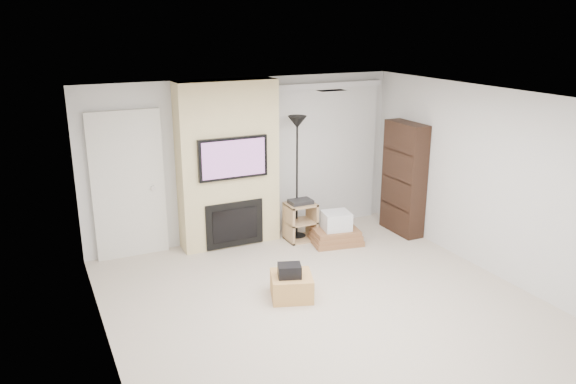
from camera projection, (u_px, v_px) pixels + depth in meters
name	position (u px, v px, depth m)	size (l,w,h in m)	color
floor	(331.00, 311.00, 6.69)	(5.00, 5.50, 0.00)	beige
ceiling	(336.00, 101.00, 5.95)	(5.00, 5.50, 0.00)	white
wall_back	(245.00, 159.00, 8.69)	(5.00, 2.50, 0.00)	silver
wall_front	(529.00, 327.00, 3.95)	(5.00, 2.50, 0.00)	silver
wall_left	(104.00, 249.00, 5.29)	(5.50, 2.50, 0.00)	silver
wall_right	(499.00, 185.00, 7.35)	(5.50, 2.50, 0.00)	silver
hvac_vent	(332.00, 91.00, 6.81)	(0.35, 0.18, 0.01)	silver
ottoman	(292.00, 286.00, 6.98)	(0.50, 0.50, 0.30)	tan
black_bag	(289.00, 271.00, 6.87)	(0.28, 0.22, 0.16)	black
fireplace_wall	(228.00, 166.00, 8.37)	(1.50, 0.47, 2.50)	beige
entry_door	(128.00, 186.00, 7.98)	(1.02, 0.11, 2.14)	silver
vertical_blinds	(326.00, 150.00, 9.22)	(1.98, 0.10, 2.37)	silver
floor_lamp	(297.00, 143.00, 8.51)	(0.29, 0.29, 1.94)	black
av_stand	(301.00, 219.00, 8.75)	(0.45, 0.38, 0.66)	tan
box_stack	(336.00, 231.00, 8.67)	(0.84, 0.69, 0.50)	#8E5E3B
bookshelf	(404.00, 178.00, 8.94)	(0.30, 0.80, 1.80)	black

